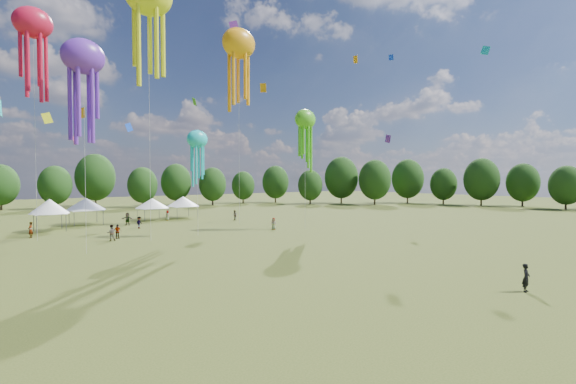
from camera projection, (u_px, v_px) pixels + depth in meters
ground at (451, 315)px, 20.78m from camera, size 300.00×300.00×0.00m
observer_main at (526, 278)px, 24.97m from camera, size 0.71×0.52×1.78m
spectator_near at (111, 233)px, 45.29m from camera, size 1.03×0.88×1.86m
spectators_far at (158, 221)px, 58.57m from camera, size 30.08×21.72×1.92m
festival_tents at (93, 205)px, 60.61m from camera, size 37.84×11.22×4.36m
show_kites at (180, 57)px, 50.48m from camera, size 34.58×16.09×30.52m
small_kites at (132, 13)px, 52.46m from camera, size 66.08×61.75×46.52m
treeline at (91, 182)px, 67.20m from camera, size 201.57×95.24×13.43m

